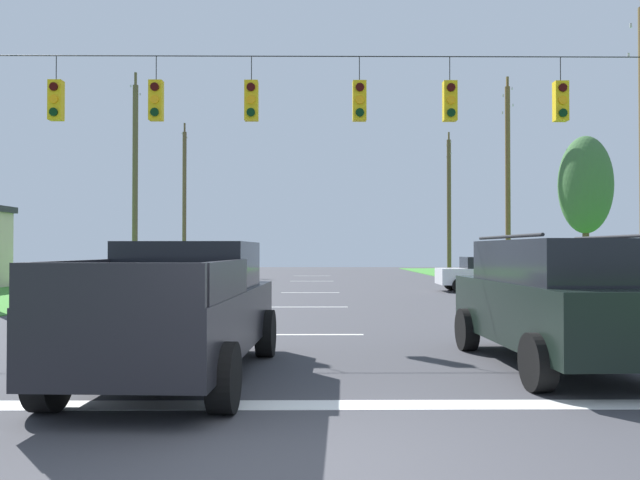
% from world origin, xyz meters
% --- Properties ---
extents(ground_plane, '(120.00, 120.00, 0.00)m').
position_xyz_m(ground_plane, '(0.00, 0.00, 0.00)').
color(ground_plane, '#3D3D42').
extents(stop_bar_stripe, '(15.97, 0.45, 0.01)m').
position_xyz_m(stop_bar_stripe, '(0.00, 2.16, 0.00)').
color(stop_bar_stripe, white).
rests_on(stop_bar_stripe, ground).
extents(lane_dash_0, '(2.50, 0.15, 0.01)m').
position_xyz_m(lane_dash_0, '(0.00, 8.16, 0.00)').
color(lane_dash_0, white).
rests_on(lane_dash_0, ground).
extents(lane_dash_1, '(2.50, 0.15, 0.01)m').
position_xyz_m(lane_dash_1, '(0.00, 14.56, 0.00)').
color(lane_dash_1, white).
rests_on(lane_dash_1, ground).
extents(lane_dash_2, '(2.50, 0.15, 0.01)m').
position_xyz_m(lane_dash_2, '(0.00, 21.19, 0.00)').
color(lane_dash_2, white).
rests_on(lane_dash_2, ground).
extents(lane_dash_3, '(2.50, 0.15, 0.01)m').
position_xyz_m(lane_dash_3, '(0.00, 30.76, 0.00)').
color(lane_dash_3, white).
rests_on(lane_dash_3, ground).
extents(lane_dash_4, '(2.50, 0.15, 0.01)m').
position_xyz_m(lane_dash_4, '(0.00, 38.16, 0.00)').
color(lane_dash_4, white).
rests_on(lane_dash_4, ground).
extents(overhead_signal_span, '(18.83, 0.31, 7.05)m').
position_xyz_m(overhead_signal_span, '(-0.07, 9.51, 4.04)').
color(overhead_signal_span, brown).
rests_on(overhead_signal_span, ground).
extents(pickup_truck, '(2.49, 5.49, 1.95)m').
position_xyz_m(pickup_truck, '(-1.72, 3.76, 0.97)').
color(pickup_truck, black).
rests_on(pickup_truck, ground).
extents(suv_black, '(2.34, 4.86, 2.05)m').
position_xyz_m(suv_black, '(4.00, 4.43, 1.06)').
color(suv_black, black).
rests_on(suv_black, ground).
extents(distant_car_crossing_white, '(4.32, 2.06, 1.52)m').
position_xyz_m(distant_car_crossing_white, '(7.77, 21.81, 0.79)').
color(distant_car_crossing_white, silver).
rests_on(distant_car_crossing_white, ground).
extents(distant_car_oncoming, '(4.33, 2.08, 1.52)m').
position_xyz_m(distant_car_oncoming, '(-5.18, 16.98, 0.79)').
color(distant_car_oncoming, silver).
rests_on(distant_car_oncoming, ground).
extents(utility_pole_far_right, '(0.27, 1.86, 11.01)m').
position_xyz_m(utility_pole_far_right, '(10.40, 27.26, 5.57)').
color(utility_pole_far_right, brown).
rests_on(utility_pole_far_right, ground).
extents(utility_pole_near_left, '(0.32, 1.71, 10.88)m').
position_xyz_m(utility_pole_near_left, '(10.48, 41.93, 5.38)').
color(utility_pole_near_left, brown).
rests_on(utility_pole_near_left, ground).
extents(utility_pole_distant_right, '(0.30, 1.85, 11.64)m').
position_xyz_m(utility_pole_distant_right, '(-9.72, 28.82, 5.63)').
color(utility_pole_distant_right, brown).
rests_on(utility_pole_distant_right, ground).
extents(utility_pole_distant_left, '(0.30, 1.81, 11.50)m').
position_xyz_m(utility_pole_distant_left, '(-9.75, 41.71, 5.57)').
color(utility_pole_distant_left, brown).
rests_on(utility_pole_distant_left, ground).
extents(tree_roadside_right, '(2.57, 2.57, 7.43)m').
position_xyz_m(tree_roadside_right, '(13.50, 24.96, 4.99)').
color(tree_roadside_right, brown).
rests_on(tree_roadside_right, ground).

